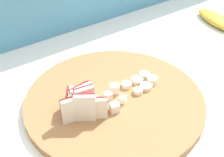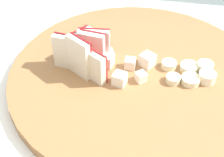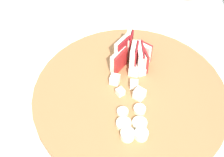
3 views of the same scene
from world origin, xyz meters
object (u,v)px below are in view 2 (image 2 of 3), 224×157
object	(u,v)px
cutting_board	(137,76)
apple_dice_pile	(125,64)
banana_slice_rows	(192,72)
apple_wedge_fan	(87,51)

from	to	relation	value
cutting_board	apple_dice_pile	bearing A→B (deg)	172.92
banana_slice_rows	apple_wedge_fan	bearing A→B (deg)	-179.59
apple_dice_pile	apple_wedge_fan	bearing A→B (deg)	178.54
cutting_board	apple_wedge_fan	size ratio (longest dim) A/B	4.44
cutting_board	banana_slice_rows	xyz separation A→B (m)	(0.09, 0.01, 0.02)
apple_dice_pile	banana_slice_rows	bearing A→B (deg)	1.47
cutting_board	apple_dice_pile	size ratio (longest dim) A/B	4.45
banana_slice_rows	cutting_board	bearing A→B (deg)	-176.43
cutting_board	banana_slice_rows	bearing A→B (deg)	3.57
apple_wedge_fan	apple_dice_pile	bearing A→B (deg)	-1.46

